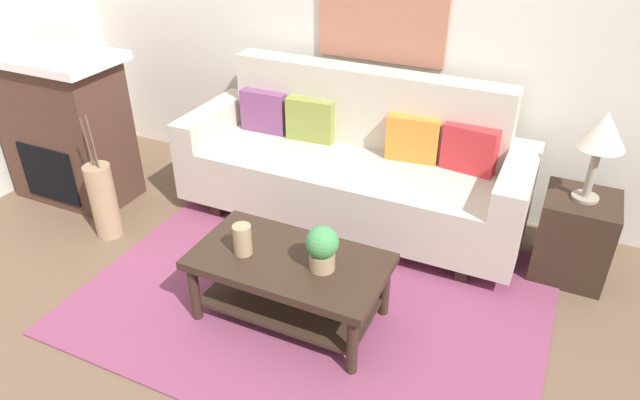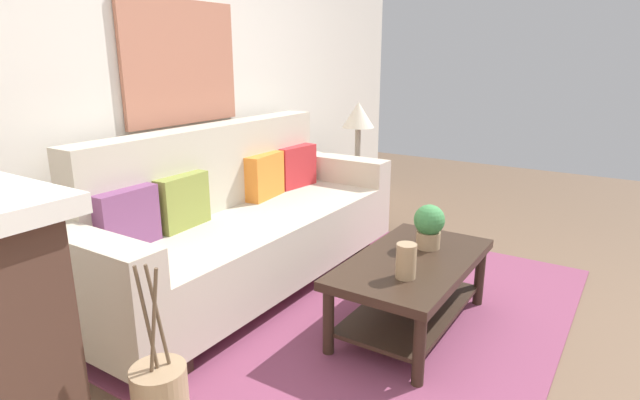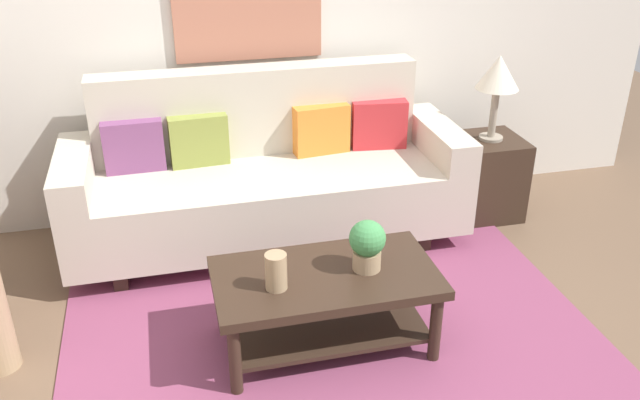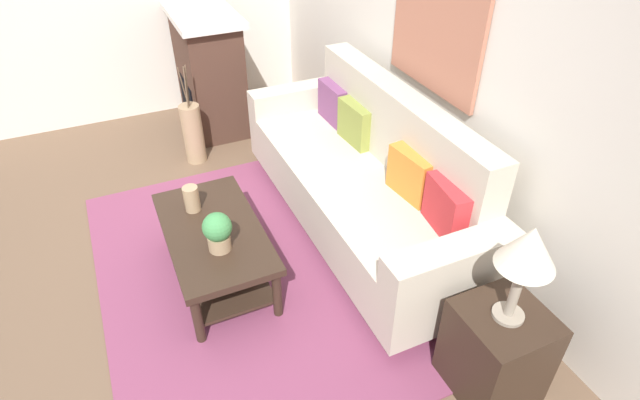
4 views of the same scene
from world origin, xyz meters
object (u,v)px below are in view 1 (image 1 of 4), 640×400
object	(u,v)px
side_table	(574,236)
couch	(352,167)
throw_pillow_olive	(311,120)
coffee_table	(290,274)
throw_pillow_orange	(413,139)
throw_pillow_crimson	(470,149)
table_lamp	(603,133)
framed_painting	(382,5)
potted_plant_tabletop	(322,247)
floor_vase	(104,201)
tabletop_vase	(242,240)
throw_pillow_plum	(265,111)
fireplace	(66,127)

from	to	relation	value
side_table	couch	bearing A→B (deg)	179.34
throw_pillow_olive	coffee_table	size ratio (longest dim) A/B	0.33
couch	throw_pillow_orange	xyz separation A→B (m)	(0.39, 0.12, 0.25)
throw_pillow_crimson	table_lamp	world-z (taller)	table_lamp
framed_painting	side_table	bearing A→B (deg)	-17.46
potted_plant_tabletop	floor_vase	bearing A→B (deg)	172.92
throw_pillow_orange	throw_pillow_crimson	bearing A→B (deg)	0.00
couch	floor_vase	bearing A→B (deg)	-147.68
throw_pillow_crimson	coffee_table	xyz separation A→B (m)	(-0.69, -1.29, -0.37)
tabletop_vase	throw_pillow_crimson	bearing A→B (deg)	55.00
couch	throw_pillow_plum	world-z (taller)	couch
table_lamp	floor_vase	distance (m)	3.25
fireplace	framed_painting	distance (m)	2.53
potted_plant_tabletop	table_lamp	bearing A→B (deg)	43.04
throw_pillow_olive	potted_plant_tabletop	xyz separation A→B (m)	(0.69, -1.29, -0.11)
couch	tabletop_vase	bearing A→B (deg)	-97.51
tabletop_vase	floor_vase	distance (m)	1.39
throw_pillow_olive	table_lamp	distance (m)	1.96
table_lamp	throw_pillow_olive	bearing A→B (deg)	175.80
throw_pillow_plum	framed_painting	distance (m)	1.17
tabletop_vase	coffee_table	bearing A→B (deg)	14.49
couch	side_table	size ratio (longest dim) A/B	4.41
couch	throw_pillow_orange	world-z (taller)	couch
throw_pillow_orange	tabletop_vase	size ratio (longest dim) A/B	1.98
framed_painting	coffee_table	bearing A→B (deg)	-86.72
couch	tabletop_vase	xyz separation A→B (m)	(-0.16, -1.23, 0.09)
coffee_table	side_table	size ratio (longest dim) A/B	1.96
fireplace	potted_plant_tabletop	bearing A→B (deg)	-13.33
couch	throw_pillow_orange	size ratio (longest dim) A/B	6.86
coffee_table	tabletop_vase	world-z (taller)	tabletop_vase
throw_pillow_orange	side_table	xyz separation A→B (m)	(1.14, -0.14, -0.40)
throw_pillow_plum	coffee_table	bearing A→B (deg)	-55.67
table_lamp	floor_vase	bearing A→B (deg)	-162.95
throw_pillow_crimson	floor_vase	bearing A→B (deg)	-154.87
table_lamp	throw_pillow_plum	bearing A→B (deg)	176.51
throw_pillow_plum	table_lamp	bearing A→B (deg)	-3.49
side_table	fireplace	bearing A→B (deg)	-171.00
potted_plant_tabletop	framed_painting	size ratio (longest dim) A/B	0.28
table_lamp	framed_painting	world-z (taller)	framed_painting
couch	throw_pillow_plum	distance (m)	0.83
throw_pillow_plum	throw_pillow_crimson	xyz separation A→B (m)	(1.57, 0.00, 0.00)
potted_plant_tabletop	framed_painting	bearing A→B (deg)	100.39
coffee_table	side_table	world-z (taller)	side_table
throw_pillow_crimson	side_table	xyz separation A→B (m)	(0.75, -0.14, -0.40)
throw_pillow_orange	coffee_table	distance (m)	1.37
throw_pillow_orange	side_table	size ratio (longest dim) A/B	0.64
couch	side_table	distance (m)	1.54
throw_pillow_plum	tabletop_vase	bearing A→B (deg)	-65.27
couch	side_table	xyz separation A→B (m)	(1.53, -0.02, -0.15)
throw_pillow_olive	throw_pillow_orange	xyz separation A→B (m)	(0.79, 0.00, 0.00)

